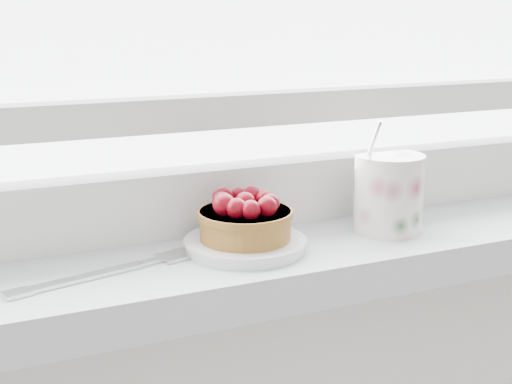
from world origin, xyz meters
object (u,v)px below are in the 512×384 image
raspberry_tart (245,218)px  fork (122,268)px  floral_mug (390,191)px  saucer (245,244)px

raspberry_tart → fork: 0.13m
floral_mug → fork: (-0.30, -0.00, -0.04)m
saucer → fork: (-0.13, -0.01, -0.00)m
raspberry_tart → fork: bearing=-177.1°
raspberry_tart → floral_mug: floral_mug is taller
floral_mug → fork: floral_mug is taller
raspberry_tart → floral_mug: 0.17m
raspberry_tart → floral_mug: size_ratio=0.79×
floral_mug → fork: 0.30m
raspberry_tart → floral_mug: (0.17, -0.00, 0.01)m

